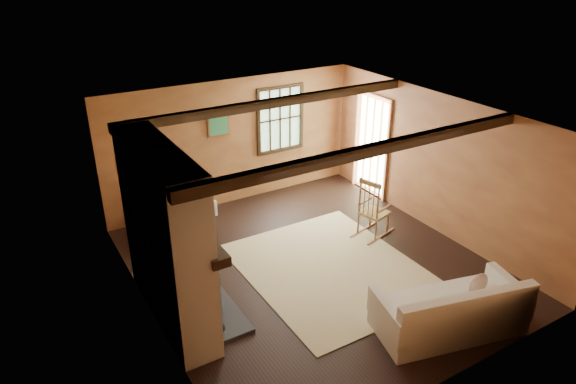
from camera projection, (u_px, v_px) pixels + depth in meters
ground at (312, 266)px, 8.03m from camera, size 5.50×5.50×0.00m
room_envelope at (318, 161)px, 7.63m from camera, size 5.02×5.52×2.44m
fireplace at (168, 243)px, 6.52m from camera, size 1.02×2.30×2.40m
rug at (330, 269)px, 7.96m from camera, size 2.50×3.00×0.01m
rocking_chair at (373, 211)px, 8.73m from camera, size 0.85×0.60×1.07m
sofa at (451, 313)px, 6.56m from camera, size 2.06×1.27×0.77m
firewood_pile at (146, 221)px, 9.11m from camera, size 0.65×0.12×0.24m
laundry_basket at (200, 209)px, 9.48m from camera, size 0.56×0.46×0.30m
basket_pillow at (199, 197)px, 9.37m from camera, size 0.44×0.40×0.18m
armchair at (169, 214)px, 8.89m from camera, size 1.00×1.00×0.66m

